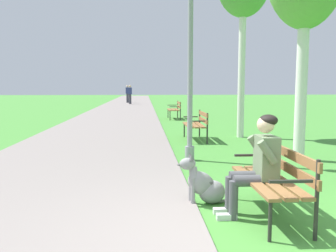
{
  "coord_description": "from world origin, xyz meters",
  "views": [
    {
      "loc": [
        -1.06,
        -3.43,
        1.59
      ],
      "look_at": [
        -0.65,
        2.71,
        0.9
      ],
      "focal_mm": 38.42,
      "sensor_mm": 36.0,
      "label": 1
    }
  ],
  "objects": [
    {
      "name": "lamp_post_near",
      "position": [
        -0.09,
        4.12,
        2.22
      ],
      "size": [
        0.24,
        0.24,
        4.29
      ],
      "color": "gray",
      "rests_on": "ground"
    },
    {
      "name": "park_bench_near",
      "position": [
        0.51,
        0.71,
        0.51
      ],
      "size": [
        0.55,
        1.5,
        0.85
      ],
      "color": "olive",
      "rests_on": "ground"
    },
    {
      "name": "pedestrian_distant",
      "position": [
        -2.25,
        27.47,
        0.84
      ],
      "size": [
        0.32,
        0.22,
        1.65
      ],
      "color": "#383842",
      "rests_on": "ground"
    },
    {
      "name": "dog_grey",
      "position": [
        -0.26,
        1.24,
        0.26
      ],
      "size": [
        0.83,
        0.31,
        0.71
      ],
      "color": "gray",
      "rests_on": "ground"
    },
    {
      "name": "ground_plane",
      "position": [
        0.0,
        0.0,
        0.0
      ],
      "size": [
        120.0,
        120.0,
        0.0
      ],
      "primitive_type": "plane",
      "color": "#478E38"
    },
    {
      "name": "park_bench_far",
      "position": [
        0.43,
        13.75,
        0.51
      ],
      "size": [
        0.55,
        1.5,
        0.85
      ],
      "color": "olive",
      "rests_on": "ground"
    },
    {
      "name": "person_seated_on_near_bench",
      "position": [
        0.3,
        0.75,
        0.68
      ],
      "size": [
        0.74,
        0.49,
        1.25
      ],
      "color": "#4C4C51",
      "rests_on": "ground"
    },
    {
      "name": "paved_path",
      "position": [
        -2.45,
        24.0,
        0.02
      ],
      "size": [
        4.14,
        60.0,
        0.04
      ],
      "primitive_type": "cube",
      "color": "gray",
      "rests_on": "ground"
    },
    {
      "name": "park_bench_mid",
      "position": [
        0.48,
        6.95,
        0.51
      ],
      "size": [
        0.55,
        1.5,
        0.85
      ],
      "color": "olive",
      "rests_on": "ground"
    },
    {
      "name": "pedestrian_further_distant",
      "position": [
        -2.57,
        29.86,
        0.84
      ],
      "size": [
        0.32,
        0.22,
        1.65
      ],
      "color": "#383842",
      "rests_on": "ground"
    }
  ]
}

